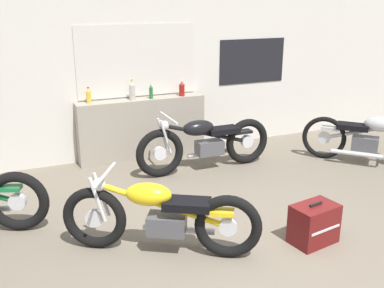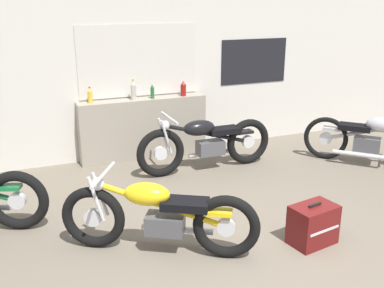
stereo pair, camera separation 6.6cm
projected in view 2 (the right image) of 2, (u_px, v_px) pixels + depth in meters
name	position (u px, v px, depth m)	size (l,w,h in m)	color
ground_plane	(268.00, 269.00, 4.14)	(24.00, 24.00, 0.00)	#706656
wall_back	(151.00, 65.00, 6.83)	(10.00, 0.07, 2.80)	silver
sill_counter	(144.00, 128.00, 6.89)	(1.96, 0.28, 0.93)	gray
bottle_leftmost	(90.00, 96.00, 6.45)	(0.07, 0.07, 0.24)	gold
bottle_left_center	(133.00, 91.00, 6.63)	(0.08, 0.08, 0.31)	#B7B2A8
bottle_center	(152.00, 92.00, 6.73)	(0.06, 0.06, 0.23)	#23662D
bottle_right_center	(183.00, 89.00, 6.91)	(0.09, 0.09, 0.25)	maroon
motorcycle_silver	(372.00, 138.00, 6.58)	(1.42, 1.49, 0.85)	black
motorcycle_yellow	(158.00, 215.00, 4.31)	(1.74, 1.09, 0.80)	black
motorcycle_black	(206.00, 143.00, 6.40)	(2.05, 0.64, 0.85)	black
hard_case_darkred	(313.00, 225.00, 4.52)	(0.51, 0.38, 0.44)	maroon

